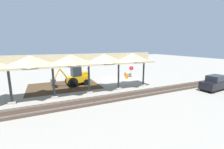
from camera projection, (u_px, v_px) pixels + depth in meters
ground_plane at (119, 80)px, 25.88m from camera, size 120.00×120.00×0.00m
dirt_work_zone at (64, 86)px, 21.89m from camera, size 9.85×7.00×0.01m
platform_canopy at (52, 61)px, 16.22m from camera, size 25.67×3.20×4.90m
rail_tracks at (147, 92)px, 19.00m from camera, size 60.00×2.58×0.15m
stop_sign at (131, 69)px, 27.54m from camera, size 0.66×0.44×2.11m
backhoe at (77, 77)px, 22.09m from camera, size 5.45×2.10×2.82m
dirt_mound at (50, 87)px, 21.37m from camera, size 6.27×6.27×1.32m
concrete_pipe at (128, 74)px, 28.64m from camera, size 1.05×0.89×0.87m
distant_parked_car at (215, 83)px, 19.77m from camera, size 4.32×2.07×1.98m
traffic_barrel at (127, 76)px, 26.86m from camera, size 0.56×0.56×0.90m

